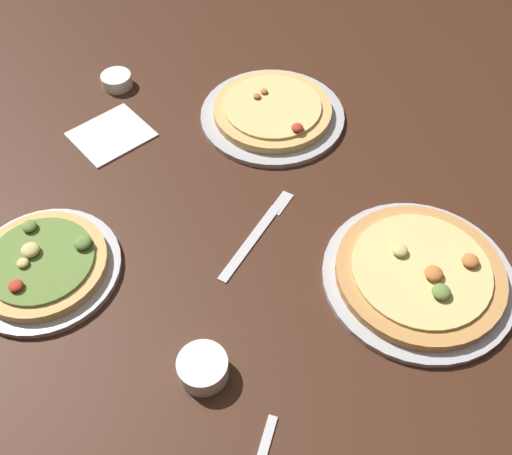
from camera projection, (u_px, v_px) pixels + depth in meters
The scene contains 8 objects.
ground_plane at pixel (256, 239), 1.08m from camera, with size 2.40×2.40×0.03m, color #3D2114.
pizza_plate_near at pixel (43, 265), 1.00m from camera, with size 0.27×0.27×0.05m.
pizza_plate_far at pixel (273, 112), 1.26m from camera, with size 0.32×0.32×0.05m.
pizza_plate_side at pixel (420, 274), 0.99m from camera, with size 0.33×0.33×0.05m.
ramekin_sauce at pixel (117, 80), 1.33m from camera, with size 0.07×0.07×0.03m, color white.
ramekin_butter at pixel (203, 368), 0.88m from camera, with size 0.08×0.08×0.04m, color white.
napkin_folded at pixel (111, 134), 1.23m from camera, with size 0.14×0.15×0.01m, color white.
knife_right at pixel (258, 233), 1.06m from camera, with size 0.03×0.24×0.01m.
Camera 1 is at (0.31, -0.58, 0.84)m, focal length 40.41 mm.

